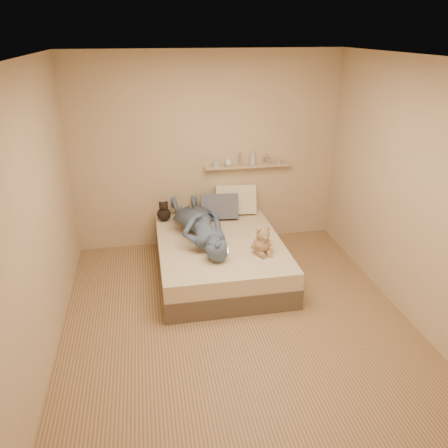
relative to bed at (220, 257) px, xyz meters
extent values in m
plane|color=#A08052|center=(0.00, -0.93, -0.22)|extent=(3.80, 3.80, 0.00)
plane|color=silver|center=(0.00, -0.93, 2.38)|extent=(3.80, 3.80, 0.00)
plane|color=#CBAF89|center=(0.00, 0.97, 1.08)|extent=(3.60, 0.00, 3.60)
plane|color=#CBAF89|center=(0.00, -2.83, 1.08)|extent=(3.60, 0.00, 3.60)
plane|color=#CBAF89|center=(-1.80, -0.93, 1.08)|extent=(0.00, 3.80, 3.80)
plane|color=#CBAF89|center=(1.80, -0.93, 1.08)|extent=(0.00, 3.80, 3.80)
cube|color=brown|center=(0.00, 0.00, -0.10)|extent=(1.50, 1.90, 0.25)
cube|color=beige|center=(0.00, 0.00, 0.13)|extent=(1.48, 1.88, 0.20)
cube|color=#ACAEB3|center=(-0.08, -0.53, 0.37)|extent=(0.16, 0.07, 0.05)
cube|color=black|center=(-0.08, -0.53, 0.38)|extent=(0.08, 0.04, 0.03)
sphere|color=#9E7C57|center=(0.42, -0.38, 0.33)|extent=(0.20, 0.20, 0.20)
sphere|color=tan|center=(0.43, -0.40, 0.46)|extent=(0.15, 0.15, 0.15)
sphere|color=#977852|center=(0.37, -0.41, 0.53)|extent=(0.06, 0.06, 0.06)
sphere|color=#937950|center=(0.48, -0.39, 0.53)|extent=(0.06, 0.06, 0.06)
sphere|color=#927350|center=(0.44, -0.46, 0.45)|extent=(0.06, 0.06, 0.06)
cylinder|color=#9A7F52|center=(0.34, -0.42, 0.34)|extent=(0.11, 0.14, 0.11)
cylinder|color=#A88259|center=(0.52, -0.39, 0.34)|extent=(0.07, 0.14, 0.11)
cylinder|color=olive|center=(0.39, -0.48, 0.26)|extent=(0.11, 0.15, 0.07)
cylinder|color=tan|center=(0.49, -0.46, 0.26)|extent=(0.07, 0.14, 0.07)
cylinder|color=beige|center=(0.43, -0.40, 0.40)|extent=(0.12, 0.12, 0.02)
sphere|color=black|center=(-0.63, 0.75, 0.32)|extent=(0.18, 0.18, 0.18)
sphere|color=black|center=(-0.63, 0.74, 0.44)|extent=(0.12, 0.12, 0.12)
sphere|color=black|center=(-0.67, 0.73, 0.49)|extent=(0.05, 0.05, 0.05)
sphere|color=black|center=(-0.59, 0.74, 0.49)|extent=(0.05, 0.05, 0.05)
cube|color=beige|center=(0.37, 0.83, 0.43)|extent=(0.57, 0.32, 0.43)
cube|color=#565868|center=(0.12, 0.69, 0.40)|extent=(0.52, 0.31, 0.37)
imported|color=#495A73|center=(-0.24, 0.14, 0.41)|extent=(0.79, 1.59, 0.36)
cube|color=tan|center=(0.55, 0.91, 0.88)|extent=(1.20, 0.12, 0.03)
cylinder|color=#B3B8BC|center=(0.12, 0.91, 0.92)|extent=(0.09, 0.09, 0.07)
imported|color=silver|center=(0.28, 0.91, 0.95)|extent=(0.11, 0.11, 0.13)
cylinder|color=silver|center=(0.44, 0.91, 0.98)|extent=(0.03, 0.03, 0.18)
imported|color=silver|center=(0.62, 0.91, 0.99)|extent=(0.11, 0.11, 0.20)
imported|color=silver|center=(0.82, 0.91, 0.96)|extent=(0.09, 0.09, 0.14)
cylinder|color=#BFB1A3|center=(0.99, 0.91, 0.92)|extent=(0.07, 0.07, 0.06)
camera|label=1|loc=(-0.82, -4.70, 2.59)|focal=35.00mm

